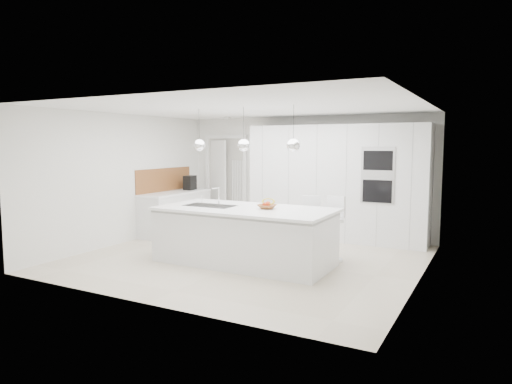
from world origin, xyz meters
The scene contains 27 objects.
floor centered at (0.00, 0.00, 0.00)m, with size 5.50×5.50×0.00m, color beige.
wall_back centered at (0.00, 2.50, 1.25)m, with size 5.50×5.50×0.00m, color white.
wall_left centered at (-2.75, 0.00, 1.25)m, with size 5.00×5.00×0.00m, color white.
ceiling centered at (0.00, 0.00, 2.50)m, with size 5.50×5.50×0.00m, color white.
tall_cabinets centered at (0.80, 2.20, 1.15)m, with size 3.60×0.60×2.30m, color white.
oven_stack centered at (1.70, 1.89, 1.35)m, with size 0.62×0.04×1.05m, color #A5A5A8, non-canonical shape.
doorway_frame centered at (-1.95, 2.47, 1.02)m, with size 1.11×0.08×2.13m, color white, non-canonical shape.
hallway_door centered at (-2.20, 2.42, 1.00)m, with size 0.82×0.04×2.00m, color white.
radiator centered at (-1.63, 2.46, 0.85)m, with size 0.32×0.04×1.40m, color white, non-canonical shape.
left_base_cabinets centered at (-2.45, 1.20, 0.43)m, with size 0.60×1.80×0.86m, color white.
left_worktop centered at (-2.45, 1.20, 0.88)m, with size 0.62×1.82×0.04m, color white.
oak_backsplash centered at (-2.74, 1.20, 1.15)m, with size 0.02×1.80×0.50m, color brown.
island_base centered at (0.10, -0.30, 0.43)m, with size 2.80×1.20×0.86m, color white.
island_worktop centered at (0.10, -0.25, 0.88)m, with size 2.84×1.40×0.04m, color white.
island_sink centered at (-0.55, -0.30, 0.82)m, with size 0.84×0.44×0.18m, color #3F3F42, non-canonical shape.
island_tap centered at (-0.50, -0.10, 1.05)m, with size 0.02×0.02×0.30m, color white.
pendant_left centered at (-0.75, -0.30, 1.90)m, with size 0.20×0.20×0.20m, color white.
pendant_mid centered at (0.10, -0.30, 1.90)m, with size 0.20×0.20×0.20m, color white.
pendant_right centered at (0.95, -0.30, 1.90)m, with size 0.20×0.20×0.20m, color white.
fruit_bowl centered at (0.46, -0.19, 0.94)m, with size 0.29×0.29×0.07m, color brown.
espresso_machine centered at (-2.43, 1.71, 1.06)m, with size 0.19×0.30×0.32m, color black.
bar_stool_left centered at (0.83, 0.65, 0.51)m, with size 0.34×0.47×1.02m, color white, non-canonical shape.
bar_stool_right centered at (1.31, 0.52, 0.53)m, with size 0.35×0.48×1.06m, color white, non-canonical shape.
apple_a centered at (0.43, -0.21, 0.97)m, with size 0.07×0.07×0.07m, color red.
apple_b centered at (0.46, -0.17, 0.97)m, with size 0.09×0.09×0.09m, color red.
apple_c centered at (0.42, -0.20, 0.97)m, with size 0.07×0.07×0.07m, color red.
banana_bunch centered at (0.47, -0.17, 1.02)m, with size 0.21×0.21×0.03m, color yellow.
Camera 1 is at (3.66, -6.58, 1.92)m, focal length 32.00 mm.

